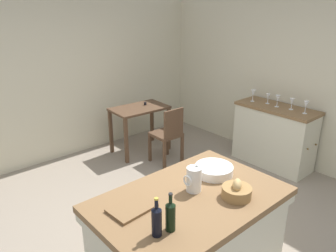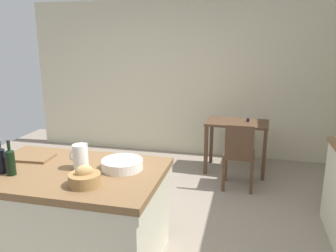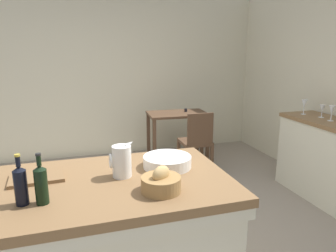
# 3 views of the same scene
# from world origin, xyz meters

# --- Properties ---
(ground_plane) EXTENTS (6.76, 6.76, 0.00)m
(ground_plane) POSITION_xyz_m (0.00, 0.00, 0.00)
(ground_plane) COLOR gray
(wall_back) EXTENTS (5.32, 0.12, 2.60)m
(wall_back) POSITION_xyz_m (0.00, 2.60, 1.30)
(wall_back) COLOR beige
(wall_back) RESTS_ON ground
(island_table) EXTENTS (1.60, 1.04, 0.87)m
(island_table) POSITION_xyz_m (-0.32, -0.63, 0.47)
(island_table) COLOR brown
(island_table) RESTS_ON ground
(writing_desk) EXTENTS (0.93, 0.61, 0.82)m
(writing_desk) POSITION_xyz_m (1.01, 1.88, 0.64)
(writing_desk) COLOR #513826
(writing_desk) RESTS_ON ground
(wooden_chair) EXTENTS (0.40, 0.40, 0.91)m
(wooden_chair) POSITION_xyz_m (1.07, 1.23, 0.50)
(wooden_chair) COLOR #513826
(wooden_chair) RESTS_ON ground
(pitcher) EXTENTS (0.17, 0.13, 0.26)m
(pitcher) POSITION_xyz_m (-0.23, -0.58, 0.98)
(pitcher) COLOR white
(pitcher) RESTS_ON island_table
(wash_bowl) EXTENTS (0.36, 0.36, 0.08)m
(wash_bowl) POSITION_xyz_m (0.11, -0.50, 0.91)
(wash_bowl) COLOR white
(wash_bowl) RESTS_ON island_table
(bread_basket) EXTENTS (0.25, 0.25, 0.17)m
(bread_basket) POSITION_xyz_m (-0.04, -0.89, 0.93)
(bread_basket) COLOR olive
(bread_basket) RESTS_ON island_table
(cutting_board) EXTENTS (0.36, 0.27, 0.02)m
(cutting_board) POSITION_xyz_m (-0.79, -0.46, 0.88)
(cutting_board) COLOR brown
(cutting_board) RESTS_ON island_table
(wine_bottle_dark) EXTENTS (0.07, 0.07, 0.30)m
(wine_bottle_dark) POSITION_xyz_m (-0.73, -0.84, 0.99)
(wine_bottle_dark) COLOR black
(wine_bottle_dark) RESTS_ON island_table
(wine_bottle_amber) EXTENTS (0.07, 0.07, 0.30)m
(wine_bottle_amber) POSITION_xyz_m (-0.83, -0.82, 0.99)
(wine_bottle_amber) COLOR black
(wine_bottle_amber) RESTS_ON island_table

